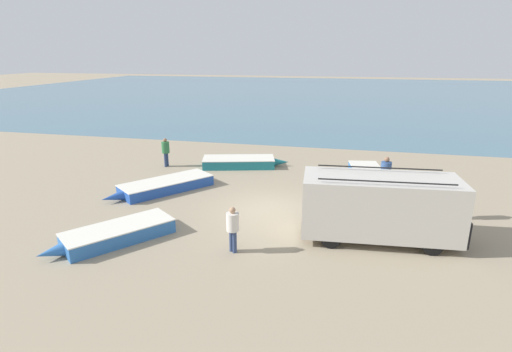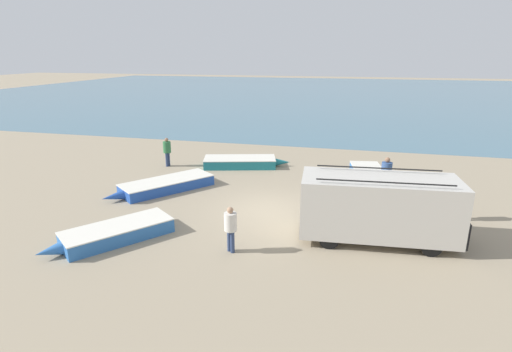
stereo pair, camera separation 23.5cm
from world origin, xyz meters
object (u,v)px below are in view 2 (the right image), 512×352
Objects in this scene: fisherman_2 at (231,225)px; fishing_rowboat_0 at (114,233)px; fisherman_0 at (386,173)px; fisherman_3 at (458,197)px; fishing_rowboat_2 at (165,185)px; fishing_rowboat_3 at (242,162)px; fishing_rowboat_1 at (368,173)px; parked_van at (379,206)px; fisherman_1 at (167,149)px.

fishing_rowboat_0 is at bearing 125.62° from fisherman_2.
fisherman_0 reaches higher than fisherman_3.
fishing_rowboat_0 is 5.43m from fishing_rowboat_2.
fishing_rowboat_3 is at bearing -169.13° from fishing_rowboat_2.
fishing_rowboat_0 is at bearing 128.78° from fishing_rowboat_1.
fishing_rowboat_1 is (-0.16, 7.57, -1.00)m from parked_van.
fishing_rowboat_3 is 8.49m from fisherman_0.
fishing_rowboat_2 is (-9.79, 3.11, -1.02)m from parked_van.
parked_van is at bearing 141.81° from fishing_rowboat_0.
fisherman_2 reaches higher than fishing_rowboat_2.
fisherman_3 is at bearing -155.47° from fishing_rowboat_1.
fishing_rowboat_3 is 2.81× the size of fisherman_0.
fisherman_3 is at bearing 125.26° from fishing_rowboat_2.
fisherman_2 is at bearing -91.35° from fishing_rowboat_3.
parked_van reaches higher than fishing_rowboat_3.
parked_van is 7.64m from fishing_rowboat_1.
fishing_rowboat_2 is 2.99× the size of fisherman_3.
fishing_rowboat_0 is 2.57× the size of fisherman_3.
fisherman_0 is (0.72, -2.61, 0.82)m from fishing_rowboat_1.
fishing_rowboat_1 is at bearing 78.20° from fisherman_0.
fisherman_1 is (-4.27, -0.96, 0.74)m from fishing_rowboat_3.
fisherman_0 is (7.85, -3.13, 0.83)m from fishing_rowboat_3.
fisherman_2 is 0.98× the size of fisherman_3.
fisherman_1 is at bearing -127.59° from fishing_rowboat_0.
fisherman_3 is (7.92, 4.72, 0.02)m from fisherman_2.
fisherman_0 is at bearing -3.65° from fisherman_2.
fisherman_2 is at bearing 81.23° from fishing_rowboat_2.
fisherman_0 reaches higher than fishing_rowboat_3.
fishing_rowboat_2 is at bearing 164.41° from fisherman_3.
fisherman_0 is at bearing -0.03° from fisherman_1.
fisherman_1 is at bearing 149.54° from fisherman_3.
fishing_rowboat_0 is 10.52m from fishing_rowboat_3.
parked_van is 4.99m from fisherman_0.
fisherman_0 reaches higher than fisherman_2.
fishing_rowboat_2 is (-0.69, 5.39, -0.01)m from fishing_rowboat_0.
fishing_rowboat_3 is 10.53m from fisherman_2.
fishing_rowboat_2 is at bearing -134.95° from fishing_rowboat_0.
fisherman_3 is (12.22, 4.89, 0.72)m from fishing_rowboat_0.
parked_van is 1.09× the size of fishing_rowboat_3.
parked_van is at bearing 172.22° from fishing_rowboat_1.
fishing_rowboat_3 is (-7.13, 0.52, -0.01)m from fishing_rowboat_1.
fisherman_0 reaches higher than fishing_rowboat_2.
fisherman_3 reaches higher than fishing_rowboat_0.
fishing_rowboat_2 is 5.57m from fishing_rowboat_3.
fisherman_2 is (6.77, -9.24, -0.05)m from fisherman_1.
fishing_rowboat_2 is 7.27m from fisherman_2.
fishing_rowboat_2 is 0.95× the size of fishing_rowboat_3.
fisherman_3 is (14.69, -4.52, -0.03)m from fisherman_1.
fishing_rowboat_1 is (8.93, 9.85, 0.01)m from fishing_rowboat_0.
fisherman_1 is at bearing 83.23° from fishing_rowboat_1.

